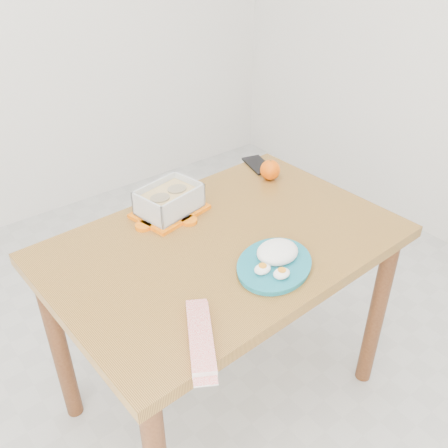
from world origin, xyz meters
TOP-DOWN VIEW (x-y plane):
  - ground at (0.00, 0.00)m, footprint 3.50×3.50m
  - dining_table at (0.10, -0.02)m, footprint 1.13×0.78m
  - food_container at (0.05, 0.22)m, footprint 0.26×0.22m
  - orange_fruit at (0.49, 0.19)m, footprint 0.08×0.08m
  - rice_plate at (0.14, -0.22)m, footprint 0.35×0.35m
  - candy_bar at (-0.21, -0.32)m, footprint 0.17×0.23m
  - smartphone at (0.53, 0.31)m, footprint 0.11×0.17m

SIDE VIEW (x-z plane):
  - ground at x=0.00m, z-range 0.00..0.00m
  - dining_table at x=0.10m, z-range 0.27..1.02m
  - smartphone at x=0.53m, z-range 0.75..0.76m
  - candy_bar at x=-0.21m, z-range 0.75..0.77m
  - rice_plate at x=0.14m, z-range 0.74..0.81m
  - orange_fruit at x=0.49m, z-range 0.75..0.83m
  - food_container at x=0.05m, z-range 0.75..0.85m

